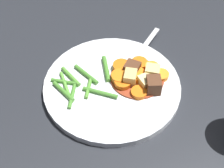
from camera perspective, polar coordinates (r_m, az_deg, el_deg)
name	(u,v)px	position (r m, az deg, el deg)	size (l,w,h in m)	color
ground_plane	(112,89)	(0.63, 0.00, -0.80)	(3.00, 3.00, 0.00)	#26282D
dinner_plate	(112,86)	(0.62, 0.00, -0.41)	(0.26, 0.26, 0.01)	white
stew_sauce	(137,78)	(0.63, 4.35, 1.02)	(0.10, 0.10, 0.00)	#93381E
carrot_slice_0	(121,67)	(0.64, 1.63, 2.97)	(0.03, 0.03, 0.01)	orange
carrot_slice_1	(123,83)	(0.61, 1.87, 0.17)	(0.03, 0.03, 0.01)	orange
carrot_slice_2	(139,63)	(0.65, 4.72, 3.59)	(0.03, 0.03, 0.01)	orange
carrot_slice_3	(152,67)	(0.65, 6.83, 2.86)	(0.03, 0.03, 0.01)	orange
carrot_slice_4	(120,77)	(0.62, 1.39, 1.15)	(0.03, 0.03, 0.01)	orange
carrot_slice_5	(139,93)	(0.60, 4.64, -1.47)	(0.03, 0.03, 0.01)	orange
carrot_slice_6	(137,75)	(0.63, 4.29, 1.47)	(0.04, 0.04, 0.01)	orange
carrot_slice_7	(161,75)	(0.64, 8.48, 1.52)	(0.03, 0.03, 0.01)	orange
potato_chunk_0	(152,72)	(0.63, 6.94, 2.08)	(0.03, 0.02, 0.02)	#E5CC7A
potato_chunk_1	(130,77)	(0.61, 3.13, 1.17)	(0.03, 0.02, 0.03)	#DBBC6B
potato_chunk_2	(146,82)	(0.61, 5.78, 0.41)	(0.02, 0.03, 0.02)	#EAD68C
meat_chunk_0	(132,68)	(0.63, 3.49, 2.69)	(0.03, 0.03, 0.02)	#56331E
meat_chunk_1	(154,85)	(0.60, 7.15, -0.17)	(0.03, 0.03, 0.03)	#56331E
green_bean_0	(89,87)	(0.61, -4.03, -0.56)	(0.01, 0.01, 0.05)	#599E38
green_bean_1	(63,91)	(0.61, -8.35, -1.27)	(0.01, 0.01, 0.06)	#4C8E33
green_bean_2	(64,82)	(0.63, -8.18, 0.39)	(0.01, 0.01, 0.05)	#4C8E33
green_bean_3	(71,76)	(0.63, -7.09, 1.30)	(0.01, 0.01, 0.06)	#599E38
green_bean_4	(106,69)	(0.64, -1.02, 2.64)	(0.01, 0.01, 0.06)	#4C8E33
green_bean_5	(86,74)	(0.63, -4.45, 1.67)	(0.01, 0.01, 0.06)	#4C8E33
green_bean_6	(66,85)	(0.62, -7.91, -0.26)	(0.01, 0.01, 0.08)	#66AD42
green_bean_7	(100,93)	(0.60, -2.04, -1.49)	(0.01, 0.01, 0.07)	#4C8E33
green_bean_8	(72,96)	(0.60, -6.88, -2.12)	(0.01, 0.01, 0.05)	#4C8E33
fork	(138,55)	(0.67, 4.49, 4.96)	(0.12, 0.15, 0.00)	silver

